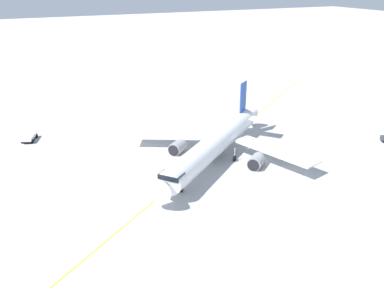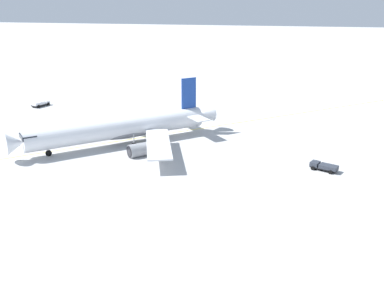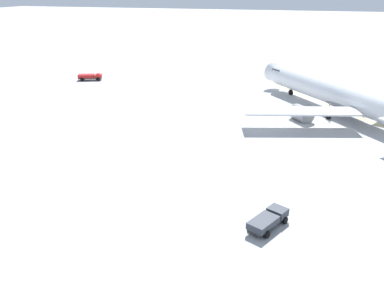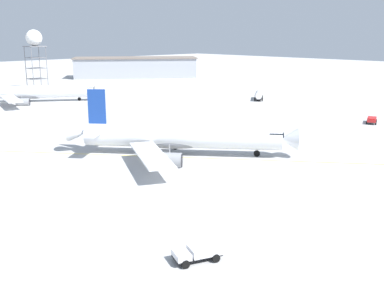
# 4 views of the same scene
# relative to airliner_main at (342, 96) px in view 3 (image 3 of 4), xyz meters

# --- Properties ---
(ground_plane) EXTENTS (600.00, 600.00, 0.00)m
(ground_plane) POSITION_rel_airliner_main_xyz_m (-3.00, -2.71, -3.06)
(ground_plane) COLOR #B2B2B2
(airliner_main) EXTENTS (33.73, 29.90, 11.51)m
(airliner_main) POSITION_rel_airliner_main_xyz_m (0.00, 0.00, 0.00)
(airliner_main) COLOR white
(airliner_main) RESTS_ON ground_plane
(ops_pickup_truck) EXTENTS (3.77, 5.48, 1.41)m
(ops_pickup_truck) POSITION_rel_airliner_main_xyz_m (-11.09, -52.53, -2.25)
(ops_pickup_truck) COLOR #232326
(ops_pickup_truck) RESTS_ON ground_plane
(baggage_truck_truck) EXTENTS (4.64, 3.33, 1.22)m
(baggage_truck_truck) POSITION_rel_airliner_main_xyz_m (36.67, -7.17, -2.34)
(baggage_truck_truck) COLOR #232326
(baggage_truck_truck) RESTS_ON ground_plane
(taxiway_centreline) EXTENTS (111.69, 87.70, 0.01)m
(taxiway_centreline) POSITION_rel_airliner_main_xyz_m (1.95, 4.04, -3.05)
(taxiway_centreline) COLOR yellow
(taxiway_centreline) RESTS_ON ground_plane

